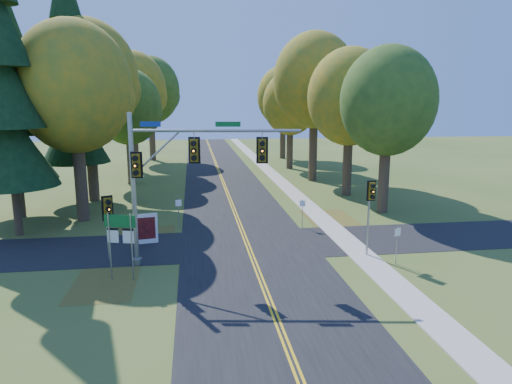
{
  "coord_description": "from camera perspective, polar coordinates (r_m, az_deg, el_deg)",
  "views": [
    {
      "loc": [
        -3.13,
        -24.5,
        8.59
      ],
      "look_at": [
        0.57,
        2.18,
        3.2
      ],
      "focal_mm": 32.0,
      "sensor_mm": 36.0,
      "label": 1
    }
  ],
  "objects": [
    {
      "name": "ground",
      "position": [
        26.15,
        -0.59,
        -7.86
      ],
      "size": [
        160.0,
        160.0,
        0.0
      ],
      "primitive_type": "plane",
      "color": "#384F1C",
      "rests_on": "ground"
    },
    {
      "name": "traffic_mast",
      "position": [
        23.68,
        -10.14,
        2.84
      ],
      "size": [
        8.79,
        1.58,
        8.04
      ],
      "rotation": [
        0.0,
        0.0,
        -0.14
      ],
      "color": "gray",
      "rests_on": "ground"
    },
    {
      "name": "tree_w_b",
      "position": [
        41.72,
        -20.33,
        13.08
      ],
      "size": [
        8.6,
        8.6,
        15.38
      ],
      "color": "#38281C",
      "rests_on": "ground"
    },
    {
      "name": "leaf_patch_e",
      "position": [
        33.2,
        9.81,
        -3.83
      ],
      "size": [
        3.5,
        8.0,
        0.0
      ],
      "primitive_type": "cube",
      "color": "brown",
      "rests_on": "ground"
    },
    {
      "name": "sidewalk_east",
      "position": [
        27.58,
        12.4,
        -7.04
      ],
      "size": [
        1.6,
        160.0,
        0.06
      ],
      "primitive_type": "cube",
      "color": "#9E998E",
      "rests_on": "ground"
    },
    {
      "name": "road_main",
      "position": [
        26.14,
        -0.59,
        -7.84
      ],
      "size": [
        8.0,
        160.0,
        0.02
      ],
      "primitive_type": "cube",
      "color": "black",
      "rests_on": "ground"
    },
    {
      "name": "pine_b",
      "position": [
        37.76,
        -28.24,
        9.35
      ],
      "size": [
        5.6,
        5.6,
        17.31
      ],
      "color": "#38281C",
      "rests_on": "ground"
    },
    {
      "name": "leaf_patch_w_far",
      "position": [
        23.55,
        -18.34,
        -10.66
      ],
      "size": [
        3.0,
        5.0,
        0.0
      ],
      "primitive_type": "cube",
      "color": "brown",
      "rests_on": "ground"
    },
    {
      "name": "tree_e_b",
      "position": [
        42.48,
        11.72,
        11.5
      ],
      "size": [
        7.6,
        7.6,
        13.33
      ],
      "color": "#38281C",
      "rests_on": "ground"
    },
    {
      "name": "reg_sign_w",
      "position": [
        31.33,
        -9.65,
        -2.03
      ],
      "size": [
        0.4,
        0.13,
        2.11
      ],
      "rotation": [
        0.0,
        0.0,
        0.24
      ],
      "color": "gray",
      "rests_on": "ground"
    },
    {
      "name": "centerline_left",
      "position": [
        26.13,
        -0.81,
        -7.82
      ],
      "size": [
        0.1,
        160.0,
        0.01
      ],
      "primitive_type": "cube",
      "color": "gold",
      "rests_on": "road_main"
    },
    {
      "name": "pine_c",
      "position": [
        41.69,
        -22.1,
        12.02
      ],
      "size": [
        5.6,
        5.6,
        20.56
      ],
      "color": "#38281C",
      "rests_on": "ground"
    },
    {
      "name": "east_signal_pole",
      "position": [
        25.78,
        14.13,
        -0.88
      ],
      "size": [
        0.5,
        0.58,
        4.35
      ],
      "rotation": [
        0.0,
        0.0,
        0.01
      ],
      "color": "#93959B",
      "rests_on": "ground"
    },
    {
      "name": "tree_e_a",
      "position": [
        36.37,
        16.23,
        10.79
      ],
      "size": [
        7.2,
        7.2,
        12.73
      ],
      "color": "#38281C",
      "rests_on": "ground"
    },
    {
      "name": "ped_signal_pole",
      "position": [
        25.17,
        -18.05,
        -2.57
      ],
      "size": [
        0.55,
        0.68,
        3.75
      ],
      "rotation": [
        0.0,
        0.0,
        0.42
      ],
      "color": "gray",
      "rests_on": "ground"
    },
    {
      "name": "centerline_right",
      "position": [
        26.15,
        -0.37,
        -7.8
      ],
      "size": [
        0.1,
        160.0,
        0.01
      ],
      "primitive_type": "cube",
      "color": "gold",
      "rests_on": "road_main"
    },
    {
      "name": "road_cross",
      "position": [
        28.03,
        -1.11,
        -6.51
      ],
      "size": [
        60.0,
        6.0,
        0.02
      ],
      "primitive_type": "cube",
      "color": "black",
      "rests_on": "ground"
    },
    {
      "name": "tree_e_d",
      "position": [
        58.69,
        4.37,
        10.94
      ],
      "size": [
        7.0,
        7.0,
        12.32
      ],
      "color": "#38281C",
      "rests_on": "ground"
    },
    {
      "name": "tree_e_e",
      "position": [
        69.42,
        3.47,
        11.79
      ],
      "size": [
        7.8,
        7.8,
        13.74
      ],
      "color": "#38281C",
      "rests_on": "ground"
    },
    {
      "name": "tree_w_e",
      "position": [
        68.84,
        -13.03,
        12.27
      ],
      "size": [
        8.4,
        8.4,
        14.97
      ],
      "color": "#38281C",
      "rests_on": "ground"
    },
    {
      "name": "pine_a",
      "position": [
        32.55,
        -28.92,
        10.98
      ],
      "size": [
        5.6,
        5.6,
        19.48
      ],
      "color": "#38281C",
      "rests_on": "ground"
    },
    {
      "name": "reg_sign_e_north",
      "position": [
        31.38,
        5.83,
        -2.06
      ],
      "size": [
        0.36,
        0.17,
        1.99
      ],
      "rotation": [
        0.0,
        0.0,
        -0.39
      ],
      "color": "gray",
      "rests_on": "ground"
    },
    {
      "name": "leaf_patch_w_near",
      "position": [
        29.95,
        -14.09,
        -5.69
      ],
      "size": [
        4.0,
        6.0,
        0.0
      ],
      "primitive_type": "cube",
      "color": "brown",
      "rests_on": "ground"
    },
    {
      "name": "info_kiosk",
      "position": [
        28.69,
        -13.53,
        -4.49
      ],
      "size": [
        1.36,
        0.44,
        1.87
      ],
      "rotation": [
        0.0,
        0.0,
        0.19
      ],
      "color": "white",
      "rests_on": "ground"
    },
    {
      "name": "tree_w_c",
      "position": [
        49.39,
        -15.61,
        10.16
      ],
      "size": [
        6.8,
        6.8,
        11.91
      ],
      "color": "#38281C",
      "rests_on": "ground"
    },
    {
      "name": "tree_w_a",
      "position": [
        34.82,
        -21.67,
        12.01
      ],
      "size": [
        8.0,
        8.0,
        14.15
      ],
      "color": "#38281C",
      "rests_on": "ground"
    },
    {
      "name": "tree_e_c",
      "position": [
        49.95,
        7.41,
        13.6
      ],
      "size": [
        8.8,
        8.8,
        15.79
      ],
      "color": "#38281C",
      "rests_on": "ground"
    },
    {
      "name": "reg_sign_e_south",
      "position": [
        25.4,
        17.24,
        -5.61
      ],
      "size": [
        0.38,
        0.16,
        2.07
      ],
      "rotation": [
        0.0,
        0.0,
        0.36
      ],
      "color": "gray",
      "rests_on": "ground"
    },
    {
      "name": "tree_w_d",
      "position": [
        58.11,
        -15.16,
        12.11
      ],
      "size": [
        8.2,
        8.2,
        14.56
      ],
      "color": "#38281C",
      "rests_on": "ground"
    },
    {
      "name": "route_sign_cluster",
      "position": [
        22.91,
        -16.6,
        -4.95
      ],
      "size": [
        1.51,
        0.47,
        3.35
      ],
      "rotation": [
        0.0,
        0.0,
        -0.28
      ],
      "color": "gray",
      "rests_on": "ground"
    }
  ]
}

